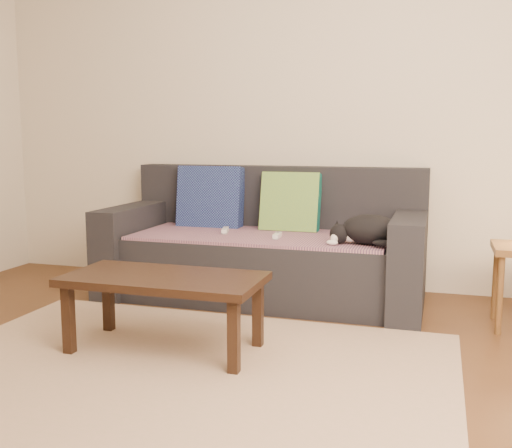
% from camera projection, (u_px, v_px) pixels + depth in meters
% --- Properties ---
extents(ground, '(4.50, 4.50, 0.00)m').
position_uv_depth(ground, '(164.00, 385.00, 2.62)').
color(ground, brown).
rests_on(ground, ground).
extents(back_wall, '(4.50, 0.04, 2.60)m').
position_uv_depth(back_wall, '(282.00, 106.00, 4.32)').
color(back_wall, beige).
rests_on(back_wall, ground).
extents(sofa, '(2.10, 0.94, 0.87)m').
position_uv_depth(sofa, '(265.00, 251.00, 4.06)').
color(sofa, '#232328').
rests_on(sofa, ground).
extents(throw_blanket, '(1.66, 0.74, 0.02)m').
position_uv_depth(throw_blanket, '(261.00, 236.00, 3.95)').
color(throw_blanket, '#432A4E').
rests_on(throw_blanket, sofa).
extents(cushion_navy, '(0.47, 0.18, 0.49)m').
position_uv_depth(cushion_navy, '(210.00, 200.00, 4.31)').
color(cushion_navy, '#0F1042').
rests_on(cushion_navy, throw_blanket).
extents(cushion_green, '(0.41, 0.19, 0.42)m').
position_uv_depth(cushion_green, '(290.00, 202.00, 4.13)').
color(cushion_green, '#0E5D55').
rests_on(cushion_green, throw_blanket).
extents(cat, '(0.46, 0.36, 0.18)m').
position_uv_depth(cat, '(367.00, 230.00, 3.57)').
color(cat, black).
rests_on(cat, throw_blanket).
extents(wii_remote_a, '(0.07, 0.15, 0.03)m').
position_uv_depth(wii_remote_a, '(225.00, 230.00, 4.02)').
color(wii_remote_a, white).
rests_on(wii_remote_a, throw_blanket).
extents(wii_remote_b, '(0.05, 0.15, 0.03)m').
position_uv_depth(wii_remote_b, '(277.00, 236.00, 3.81)').
color(wii_remote_b, white).
rests_on(wii_remote_b, throw_blanket).
extents(rug, '(2.50, 1.80, 0.01)m').
position_uv_depth(rug, '(179.00, 371.00, 2.76)').
color(rug, tan).
rests_on(rug, ground).
extents(coffee_table, '(0.99, 0.49, 0.39)m').
position_uv_depth(coffee_table, '(164.00, 285.00, 2.99)').
color(coffee_table, black).
rests_on(coffee_table, rug).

